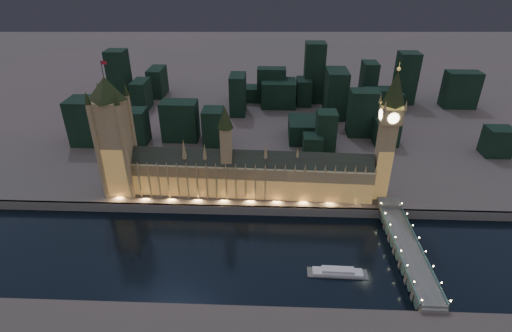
{
  "coord_description": "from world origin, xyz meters",
  "views": [
    {
      "loc": [
        16.32,
        -227.99,
        193.18
      ],
      "look_at": [
        5.0,
        55.0,
        38.0
      ],
      "focal_mm": 28.0,
      "sensor_mm": 36.0,
      "label": 1
    }
  ],
  "objects_px": {
    "westminster_bridge": "(405,248)",
    "river_boat": "(338,272)",
    "palace_of_westminster": "(250,174)",
    "elizabeth_tower": "(389,127)",
    "victoria_tower": "(114,131)"
  },
  "relations": [
    {
      "from": "river_boat",
      "to": "palace_of_westminster",
      "type": "bearing_deg",
      "value": 126.25
    },
    {
      "from": "palace_of_westminster",
      "to": "westminster_bridge",
      "type": "height_order",
      "value": "palace_of_westminster"
    },
    {
      "from": "elizabeth_tower",
      "to": "palace_of_westminster",
      "type": "bearing_deg",
      "value": -179.91
    },
    {
      "from": "victoria_tower",
      "to": "westminster_bridge",
      "type": "height_order",
      "value": "victoria_tower"
    },
    {
      "from": "palace_of_westminster",
      "to": "river_boat",
      "type": "bearing_deg",
      "value": -53.75
    },
    {
      "from": "victoria_tower",
      "to": "elizabeth_tower",
      "type": "xyz_separation_m",
      "value": [
        218.0,
        0.01,
        7.78
      ]
    },
    {
      "from": "elizabeth_tower",
      "to": "river_boat",
      "type": "distance_m",
      "value": 120.04
    },
    {
      "from": "elizabeth_tower",
      "to": "westminster_bridge",
      "type": "xyz_separation_m",
      "value": [
        5.59,
        -65.38,
        -65.28
      ]
    },
    {
      "from": "palace_of_westminster",
      "to": "river_boat",
      "type": "relative_size",
      "value": 4.96
    },
    {
      "from": "palace_of_westminster",
      "to": "westminster_bridge",
      "type": "bearing_deg",
      "value": -29.79
    },
    {
      "from": "palace_of_westminster",
      "to": "river_boat",
      "type": "distance_m",
      "value": 110.3
    },
    {
      "from": "westminster_bridge",
      "to": "river_boat",
      "type": "relative_size",
      "value": 2.78
    },
    {
      "from": "victoria_tower",
      "to": "elizabeth_tower",
      "type": "relative_size",
      "value": 0.99
    },
    {
      "from": "victoria_tower",
      "to": "elizabeth_tower",
      "type": "height_order",
      "value": "elizabeth_tower"
    },
    {
      "from": "westminster_bridge",
      "to": "victoria_tower",
      "type": "bearing_deg",
      "value": 163.7
    }
  ]
}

